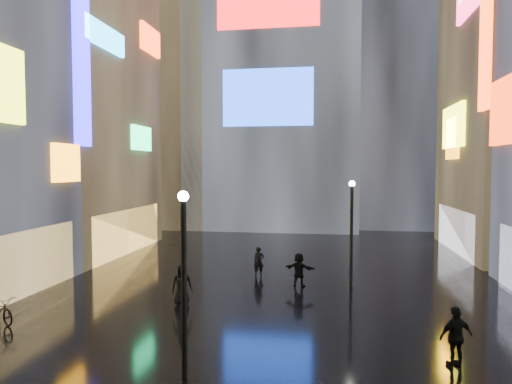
% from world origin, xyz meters
% --- Properties ---
extents(ground, '(140.00, 140.00, 0.00)m').
position_xyz_m(ground, '(0.00, 20.00, 0.00)').
color(ground, black).
rests_on(ground, ground).
extents(building_left_far, '(10.28, 12.00, 22.00)m').
position_xyz_m(building_left_far, '(-15.98, 26.00, 10.98)').
color(building_left_far, black).
rests_on(building_left_far, ground).
extents(tower_main, '(16.00, 14.20, 42.00)m').
position_xyz_m(tower_main, '(-3.00, 43.97, 21.01)').
color(tower_main, black).
rests_on(tower_main, ground).
extents(tower_flank_right, '(12.00, 12.00, 34.00)m').
position_xyz_m(tower_flank_right, '(9.00, 46.00, 17.00)').
color(tower_flank_right, black).
rests_on(tower_flank_right, ground).
extents(tower_flank_left, '(10.00, 10.00, 26.00)m').
position_xyz_m(tower_flank_left, '(-14.00, 42.00, 13.00)').
color(tower_flank_left, black).
rests_on(tower_flank_left, ground).
extents(lamp_near, '(0.30, 0.30, 5.20)m').
position_xyz_m(lamp_near, '(-1.43, 8.60, 2.94)').
color(lamp_near, black).
rests_on(lamp_near, ground).
extents(lamp_far, '(0.30, 0.30, 5.20)m').
position_xyz_m(lamp_far, '(3.52, 19.38, 2.94)').
color(lamp_far, black).
rests_on(lamp_far, ground).
extents(pedestrian_3, '(1.12, 0.77, 1.77)m').
position_xyz_m(pedestrian_3, '(6.13, 10.71, 0.89)').
color(pedestrian_3, black).
rests_on(pedestrian_3, ground).
extents(pedestrian_4, '(1.04, 0.92, 1.78)m').
position_xyz_m(pedestrian_4, '(-3.68, 15.12, 0.89)').
color(pedestrian_4, black).
rests_on(pedestrian_4, ground).
extents(pedestrian_5, '(1.61, 0.88, 1.65)m').
position_xyz_m(pedestrian_5, '(1.00, 19.01, 0.83)').
color(pedestrian_5, black).
rests_on(pedestrian_5, ground).
extents(pedestrian_6, '(0.66, 0.53, 1.57)m').
position_xyz_m(pedestrian_6, '(-1.27, 20.76, 0.79)').
color(pedestrian_6, black).
rests_on(pedestrian_6, ground).
extents(umbrella_2, '(1.30, 1.31, 0.90)m').
position_xyz_m(umbrella_2, '(-3.68, 15.12, 2.23)').
color(umbrella_2, black).
rests_on(umbrella_2, pedestrian_4).
extents(bicycle, '(2.02, 1.46, 1.01)m').
position_xyz_m(bicycle, '(-9.73, 11.94, 0.50)').
color(bicycle, black).
rests_on(bicycle, ground).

